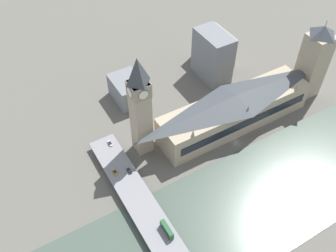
% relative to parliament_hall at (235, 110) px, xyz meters
% --- Properties ---
extents(ground_plane, '(600.00, 600.00, 0.00)m').
position_rel_parliament_hall_xyz_m(ground_plane, '(-15.24, 8.00, -12.84)').
color(ground_plane, '#605E56').
extents(river_water, '(66.02, 360.00, 0.30)m').
position_rel_parliament_hall_xyz_m(river_water, '(-54.25, 8.00, -12.69)').
color(river_water, '#47564C').
rests_on(river_water, ground_plane).
extents(parliament_hall, '(24.95, 105.44, 25.83)m').
position_rel_parliament_hall_xyz_m(parliament_hall, '(0.00, 0.00, 0.00)').
color(parliament_hall, tan).
rests_on(parliament_hall, ground_plane).
extents(clock_tower, '(11.32, 11.32, 69.46)m').
position_rel_parliament_hall_xyz_m(clock_tower, '(11.34, 61.79, 24.15)').
color(clock_tower, tan).
rests_on(clock_tower, ground_plane).
extents(victoria_tower, '(15.36, 15.36, 58.61)m').
position_rel_parliament_hall_xyz_m(victoria_tower, '(0.06, -64.40, 14.47)').
color(victoria_tower, tan).
rests_on(victoria_tower, ground_plane).
extents(road_bridge, '(164.05, 16.33, 4.91)m').
position_rel_parliament_hall_xyz_m(road_bridge, '(-54.25, 83.02, -8.84)').
color(road_bridge, slate).
rests_on(road_bridge, ground_plane).
extents(double_decker_bus_rear, '(10.45, 2.53, 4.76)m').
position_rel_parliament_hall_xyz_m(double_decker_bus_rear, '(-48.62, 79.23, -5.31)').
color(double_decker_bus_rear, '#235B33').
rests_on(double_decker_bus_rear, road_bridge).
extents(car_northbound_mid, '(4.11, 1.88, 1.35)m').
position_rel_parliament_hall_xyz_m(car_northbound_mid, '(-4.47, 78.92, -7.25)').
color(car_northbound_mid, black).
rests_on(car_northbound_mid, road_bridge).
extents(car_southbound_lead, '(3.86, 1.92, 1.42)m').
position_rel_parliament_hall_xyz_m(car_southbound_lead, '(-0.98, 86.57, -7.23)').
color(car_southbound_lead, gold).
rests_on(car_southbound_lead, road_bridge).
extents(car_southbound_mid, '(4.63, 1.75, 1.41)m').
position_rel_parliament_hall_xyz_m(car_southbound_mid, '(20.67, 79.97, -7.24)').
color(car_southbound_mid, silver).
rests_on(car_southbound_mid, road_bridge).
extents(city_block_west, '(29.62, 20.69, 24.96)m').
position_rel_parliament_hall_xyz_m(city_block_west, '(63.16, -28.20, -0.36)').
color(city_block_west, '#A39E93').
rests_on(city_block_west, ground_plane).
extents(city_block_center, '(30.01, 17.57, 36.71)m').
position_rel_parliament_hall_xyz_m(city_block_center, '(49.76, -16.66, 5.52)').
color(city_block_center, slate).
rests_on(city_block_center, ground_plane).
extents(city_block_east, '(26.37, 19.50, 16.89)m').
position_rel_parliament_hall_xyz_m(city_block_east, '(57.72, 49.33, -4.39)').
color(city_block_east, slate).
rests_on(city_block_east, ground_plane).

